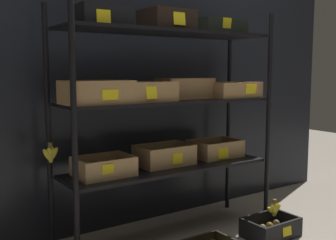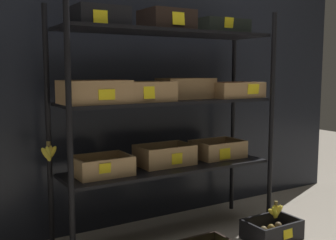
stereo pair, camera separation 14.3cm
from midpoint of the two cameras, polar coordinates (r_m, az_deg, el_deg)
name	(u,v)px [view 2 (the right image)]	position (r m, az deg, el deg)	size (l,w,h in m)	color
ground_plane	(168,236)	(2.86, 1.49, -15.73)	(10.00, 10.00, 0.00)	gray
storefront_wall	(139,67)	(2.99, -2.66, 7.30)	(3.83, 0.12, 2.24)	black
display_rack	(167,100)	(2.65, 1.38, 2.78)	(1.54, 0.44, 1.49)	black
crate_ground_kiwi	(272,231)	(2.89, 15.60, -14.66)	(0.35, 0.25, 0.13)	black
banana_bunch_loose	(276,211)	(2.87, 16.12, -12.09)	(0.15, 0.04, 0.12)	brown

